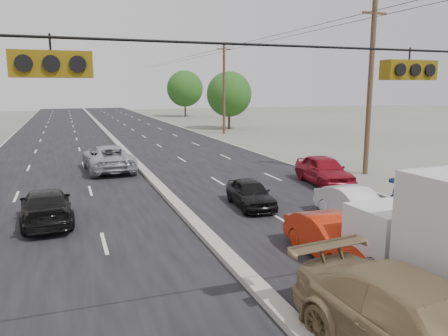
{
  "coord_description": "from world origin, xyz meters",
  "views": [
    {
      "loc": [
        -4.37,
        -6.42,
        5.14
      ],
      "look_at": [
        1.07,
        8.55,
        2.2
      ],
      "focal_mm": 35.0,
      "sensor_mm": 36.0,
      "label": 1
    }
  ],
  "objects_px": {
    "oncoming_far": "(108,158)",
    "utility_pole_right_b": "(370,88)",
    "tan_sedan": "(427,335)",
    "queue_car_a": "(250,194)",
    "utility_pole_right_c": "(224,88)",
    "tree_right_mid": "(229,94)",
    "red_sedan": "(331,238)",
    "queue_car_b": "(354,205)",
    "queue_car_e": "(324,170)",
    "tree_right_far": "(185,89)",
    "oncoming_near": "(46,207)"
  },
  "relations": [
    {
      "from": "utility_pole_right_c",
      "to": "utility_pole_right_b",
      "type": "bearing_deg",
      "value": -90.0
    },
    {
      "from": "tree_right_mid",
      "to": "oncoming_far",
      "type": "bearing_deg",
      "value": -125.6
    },
    {
      "from": "red_sedan",
      "to": "queue_car_b",
      "type": "relative_size",
      "value": 1.0
    },
    {
      "from": "utility_pole_right_c",
      "to": "queue_car_b",
      "type": "height_order",
      "value": "utility_pole_right_c"
    },
    {
      "from": "tree_right_mid",
      "to": "red_sedan",
      "type": "relative_size",
      "value": 1.83
    },
    {
      "from": "queue_car_a",
      "to": "queue_car_e",
      "type": "height_order",
      "value": "queue_car_e"
    },
    {
      "from": "queue_car_e",
      "to": "tree_right_far",
      "type": "bearing_deg",
      "value": 89.23
    },
    {
      "from": "tree_right_far",
      "to": "oncoming_far",
      "type": "bearing_deg",
      "value": -110.27
    },
    {
      "from": "tree_right_far",
      "to": "queue_car_a",
      "type": "distance_m",
      "value": 61.06
    },
    {
      "from": "queue_car_b",
      "to": "oncoming_far",
      "type": "bearing_deg",
      "value": 120.19
    },
    {
      "from": "red_sedan",
      "to": "queue_car_b",
      "type": "distance_m",
      "value": 4.2
    },
    {
      "from": "red_sedan",
      "to": "queue_car_e",
      "type": "height_order",
      "value": "queue_car_e"
    },
    {
      "from": "tree_right_far",
      "to": "oncoming_near",
      "type": "relative_size",
      "value": 1.8
    },
    {
      "from": "tree_right_mid",
      "to": "red_sedan",
      "type": "distance_m",
      "value": 42.56
    },
    {
      "from": "utility_pole_right_c",
      "to": "tan_sedan",
      "type": "xyz_separation_m",
      "value": [
        -11.1,
        -41.04,
        -4.26
      ]
    },
    {
      "from": "utility_pole_right_c",
      "to": "oncoming_far",
      "type": "xyz_separation_m",
      "value": [
        -14.51,
        -18.76,
        -4.3
      ]
    },
    {
      "from": "utility_pole_right_c",
      "to": "tan_sedan",
      "type": "distance_m",
      "value": 42.73
    },
    {
      "from": "queue_car_a",
      "to": "queue_car_b",
      "type": "xyz_separation_m",
      "value": [
        3.01,
        -3.23,
        0.03
      ]
    },
    {
      "from": "oncoming_far",
      "to": "queue_car_a",
      "type": "bearing_deg",
      "value": 112.29
    },
    {
      "from": "queue_car_e",
      "to": "red_sedan",
      "type": "bearing_deg",
      "value": -114.76
    },
    {
      "from": "queue_car_b",
      "to": "queue_car_e",
      "type": "xyz_separation_m",
      "value": [
        2.49,
        6.02,
        0.13
      ]
    },
    {
      "from": "utility_pole_right_b",
      "to": "queue_car_e",
      "type": "relative_size",
      "value": 2.2
    },
    {
      "from": "queue_car_e",
      "to": "oncoming_near",
      "type": "height_order",
      "value": "queue_car_e"
    },
    {
      "from": "queue_car_a",
      "to": "oncoming_far",
      "type": "xyz_separation_m",
      "value": [
        -5.01,
        10.74,
        0.2
      ]
    },
    {
      "from": "queue_car_a",
      "to": "utility_pole_right_c",
      "type": "bearing_deg",
      "value": 76.5
    },
    {
      "from": "red_sedan",
      "to": "oncoming_near",
      "type": "distance_m",
      "value": 10.66
    },
    {
      "from": "tan_sedan",
      "to": "oncoming_near",
      "type": "relative_size",
      "value": 1.29
    },
    {
      "from": "queue_car_a",
      "to": "oncoming_far",
      "type": "relative_size",
      "value": 0.61
    },
    {
      "from": "utility_pole_right_c",
      "to": "red_sedan",
      "type": "bearing_deg",
      "value": -104.92
    },
    {
      "from": "tree_right_far",
      "to": "oncoming_far",
      "type": "height_order",
      "value": "tree_right_far"
    },
    {
      "from": "utility_pole_right_c",
      "to": "queue_car_e",
      "type": "relative_size",
      "value": 2.2
    },
    {
      "from": "red_sedan",
      "to": "queue_car_a",
      "type": "relative_size",
      "value": 1.09
    },
    {
      "from": "tan_sedan",
      "to": "oncoming_far",
      "type": "xyz_separation_m",
      "value": [
        -3.41,
        22.28,
        -0.04
      ]
    },
    {
      "from": "red_sedan",
      "to": "queue_car_a",
      "type": "bearing_deg",
      "value": 91.78
    },
    {
      "from": "tree_right_far",
      "to": "tan_sedan",
      "type": "relative_size",
      "value": 1.39
    },
    {
      "from": "utility_pole_right_c",
      "to": "queue_car_e",
      "type": "xyz_separation_m",
      "value": [
        -4.0,
        -26.71,
        -4.33
      ]
    },
    {
      "from": "red_sedan",
      "to": "oncoming_far",
      "type": "relative_size",
      "value": 0.67
    },
    {
      "from": "queue_car_a",
      "to": "queue_car_e",
      "type": "bearing_deg",
      "value": 31.31
    },
    {
      "from": "oncoming_far",
      "to": "utility_pole_right_b",
      "type": "bearing_deg",
      "value": 154.02
    },
    {
      "from": "utility_pole_right_c",
      "to": "oncoming_near",
      "type": "xyz_separation_m",
      "value": [
        -17.76,
        -28.92,
        -4.45
      ]
    },
    {
      "from": "queue_car_a",
      "to": "queue_car_b",
      "type": "height_order",
      "value": "queue_car_b"
    },
    {
      "from": "red_sedan",
      "to": "queue_car_a",
      "type": "distance_m",
      "value": 6.16
    },
    {
      "from": "queue_car_b",
      "to": "queue_car_e",
      "type": "bearing_deg",
      "value": 67.9
    },
    {
      "from": "tan_sedan",
      "to": "queue_car_e",
      "type": "height_order",
      "value": "tan_sedan"
    },
    {
      "from": "tree_right_far",
      "to": "tree_right_mid",
      "type": "bearing_deg",
      "value": -92.29
    },
    {
      "from": "red_sedan",
      "to": "oncoming_far",
      "type": "height_order",
      "value": "oncoming_far"
    },
    {
      "from": "oncoming_near",
      "to": "utility_pole_right_b",
      "type": "bearing_deg",
      "value": -170.85
    },
    {
      "from": "tree_right_mid",
      "to": "tan_sedan",
      "type": "relative_size",
      "value": 1.22
    },
    {
      "from": "utility_pole_right_b",
      "to": "queue_car_a",
      "type": "bearing_deg",
      "value": -154.64
    },
    {
      "from": "tree_right_far",
      "to": "oncoming_near",
      "type": "bearing_deg",
      "value": -109.84
    }
  ]
}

